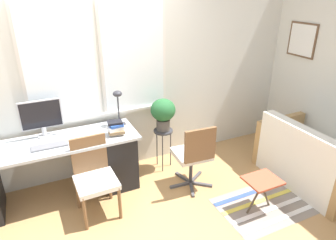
# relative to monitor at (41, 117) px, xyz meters

# --- Properties ---
(ground_plane) EXTENTS (14.00, 14.00, 0.00)m
(ground_plane) POSITION_rel_monitor_xyz_m (0.60, -0.49, -0.98)
(ground_plane) COLOR tan
(wall_back_with_window) EXTENTS (9.00, 0.12, 2.70)m
(wall_back_with_window) POSITION_rel_monitor_xyz_m (0.60, 0.19, 0.37)
(wall_back_with_window) COLOR silver
(wall_back_with_window) RESTS_ON ground_plane
(wall_right_with_picture) EXTENTS (0.08, 9.00, 2.70)m
(wall_right_with_picture) POSITION_rel_monitor_xyz_m (3.53, -0.49, 0.37)
(wall_right_with_picture) COLOR silver
(wall_right_with_picture) RESTS_ON ground_plane
(desk) EXTENTS (2.00, 0.60, 0.73)m
(desk) POSITION_rel_monitor_xyz_m (0.01, -0.19, -0.59)
(desk) COLOR #B2B7BC
(desk) RESTS_ON ground_plane
(monitor) EXTENTS (0.45, 0.15, 0.44)m
(monitor) POSITION_rel_monitor_xyz_m (0.00, 0.00, 0.00)
(monitor) COLOR silver
(monitor) RESTS_ON desk
(keyboard) EXTENTS (0.38, 0.13, 0.02)m
(keyboard) POSITION_rel_monitor_xyz_m (0.03, -0.28, -0.24)
(keyboard) COLOR slate
(keyboard) RESTS_ON desk
(mouse) EXTENTS (0.03, 0.06, 0.03)m
(mouse) POSITION_rel_monitor_xyz_m (0.30, -0.30, -0.23)
(mouse) COLOR silver
(mouse) RESTS_ON desk
(desk_lamp) EXTENTS (0.16, 0.16, 0.45)m
(desk_lamp) POSITION_rel_monitor_xyz_m (0.87, -0.05, 0.05)
(desk_lamp) COLOR #2D2D33
(desk_lamp) RESTS_ON desk
(book_stack) EXTENTS (0.21, 0.18, 0.16)m
(book_stack) POSITION_rel_monitor_xyz_m (0.76, -0.30, -0.16)
(book_stack) COLOR white
(book_stack) RESTS_ON desk
(desk_chair_wooden) EXTENTS (0.44, 0.45, 0.86)m
(desk_chair_wooden) POSITION_rel_monitor_xyz_m (0.41, -0.61, -0.52)
(desk_chair_wooden) COLOR brown
(desk_chair_wooden) RESTS_ON ground_plane
(office_chair_swivel) EXTENTS (0.53, 0.55, 0.87)m
(office_chair_swivel) POSITION_rel_monitor_xyz_m (1.59, -0.70, -0.51)
(office_chair_swivel) COLOR #47474C
(office_chair_swivel) RESTS_ON ground_plane
(couch_loveseat) EXTENTS (0.81, 1.32, 0.83)m
(couch_loveseat) POSITION_rel_monitor_xyz_m (3.00, -1.23, -0.69)
(couch_loveseat) COLOR white
(couch_loveseat) RESTS_ON ground_plane
(plant_stand) EXTENTS (0.26, 0.26, 0.57)m
(plant_stand) POSITION_rel_monitor_xyz_m (1.44, -0.13, -0.47)
(plant_stand) COLOR #333338
(plant_stand) RESTS_ON ground_plane
(potted_plant) EXTENTS (0.32, 0.32, 0.44)m
(potted_plant) POSITION_rel_monitor_xyz_m (1.44, -0.13, -0.15)
(potted_plant) COLOR #514C47
(potted_plant) RESTS_ON plant_stand
(floor_rug_striped) EXTENTS (1.12, 0.73, 0.01)m
(floor_rug_striped) POSITION_rel_monitor_xyz_m (2.19, -1.37, -0.98)
(floor_rug_striped) COLOR gray
(floor_rug_striped) RESTS_ON ground_plane
(folding_stool) EXTENTS (0.37, 0.32, 0.41)m
(folding_stool) POSITION_rel_monitor_xyz_m (2.06, -1.39, -0.62)
(folding_stool) COLOR #B24C33
(folding_stool) RESTS_ON ground_plane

